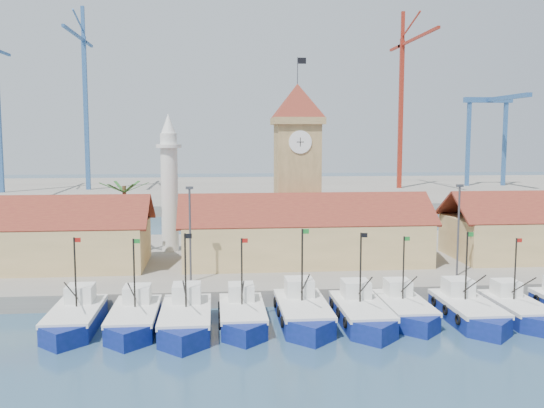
{
  "coord_description": "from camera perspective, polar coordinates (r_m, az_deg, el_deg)",
  "views": [
    {
      "loc": [
        -9.69,
        -44.43,
        15.22
      ],
      "look_at": [
        -3.72,
        18.0,
        8.12
      ],
      "focal_mm": 40.0,
      "sensor_mm": 36.0,
      "label": 1
    }
  ],
  "objects": [
    {
      "name": "boat_2",
      "position": [
        48.51,
        -8.13,
        -10.87
      ],
      "size": [
        3.88,
        10.63,
        8.05
      ],
      "color": "navy",
      "rests_on": "ground"
    },
    {
      "name": "lamp_posts",
      "position": [
        58.01,
        4.72,
        -2.23
      ],
      "size": [
        80.7,
        0.25,
        9.03
      ],
      "color": "#3F3F44",
      "rests_on": "quay"
    },
    {
      "name": "terminal",
      "position": [
        155.39,
        -1.86,
        1.2
      ],
      "size": [
        240.0,
        80.0,
        2.0
      ],
      "primitive_type": "cube",
      "color": "gray",
      "rests_on": "ground"
    },
    {
      "name": "crane_blue_near",
      "position": [
        154.93,
        -17.25,
        10.23
      ],
      "size": [
        1.0,
        30.15,
        43.99
      ],
      "color": "#315E98",
      "rests_on": "terminal"
    },
    {
      "name": "boat_8",
      "position": [
        54.95,
        22.18,
        -9.32
      ],
      "size": [
        3.43,
        9.39,
        7.11
      ],
      "color": "navy",
      "rests_on": "ground"
    },
    {
      "name": "boat_5",
      "position": [
        50.18,
        8.52,
        -10.31
      ],
      "size": [
        3.77,
        10.34,
        7.82
      ],
      "color": "navy",
      "rests_on": "ground"
    },
    {
      "name": "boat_7",
      "position": [
        52.91,
        18.09,
        -9.68
      ],
      "size": [
        3.74,
        10.26,
        7.76
      ],
      "color": "navy",
      "rests_on": "ground"
    },
    {
      "name": "hall_left",
      "position": [
        69.11,
        -24.26,
        -3.47
      ],
      "size": [
        31.2,
        10.13,
        7.61
      ],
      "color": "#DAB677",
      "rests_on": "quay"
    },
    {
      "name": "boat_3",
      "position": [
        49.28,
        -2.79,
        -10.6
      ],
      "size": [
        3.58,
        9.82,
        7.43
      ],
      "color": "navy",
      "rests_on": "ground"
    },
    {
      "name": "clock_tower",
      "position": [
        71.17,
        2.38,
        3.83
      ],
      "size": [
        5.8,
        5.8,
        22.7
      ],
      "color": "tan",
      "rests_on": "quay"
    },
    {
      "name": "hall_center",
      "position": [
        66.12,
        3.05,
        -3.33
      ],
      "size": [
        27.04,
        10.13,
        7.61
      ],
      "color": "#DAB677",
      "rests_on": "quay"
    },
    {
      "name": "boat_6",
      "position": [
        52.2,
        12.47,
        -9.79
      ],
      "size": [
        3.5,
        9.59,
        7.26
      ],
      "color": "navy",
      "rests_on": "ground"
    },
    {
      "name": "palm_tree",
      "position": [
        71.75,
        -13.68,
        -0.91
      ],
      "size": [
        5.6,
        5.03,
        8.39
      ],
      "color": "brown",
      "rests_on": "quay"
    },
    {
      "name": "gantry",
      "position": [
        167.3,
        20.1,
        7.72
      ],
      "size": [
        13.0,
        22.0,
        23.2
      ],
      "color": "#315E98",
      "rests_on": "terminal"
    },
    {
      "name": "minaret",
      "position": [
        72.84,
        -9.63,
        2.04
      ],
      "size": [
        3.0,
        3.0,
        16.3
      ],
      "color": "silver",
      "rests_on": "quay"
    },
    {
      "name": "boat_4",
      "position": [
        49.8,
        2.99,
        -10.34
      ],
      "size": [
        3.92,
        10.75,
        8.14
      ],
      "color": "navy",
      "rests_on": "ground"
    },
    {
      "name": "boat_0",
      "position": [
        50.89,
        -18.11,
        -10.34
      ],
      "size": [
        3.68,
        10.09,
        7.63
      ],
      "color": "navy",
      "rests_on": "ground"
    },
    {
      "name": "boat_1",
      "position": [
        49.64,
        -12.88,
        -10.62
      ],
      "size": [
        3.63,
        9.95,
        7.53
      ],
      "color": "navy",
      "rests_on": "ground"
    },
    {
      "name": "ground",
      "position": [
        47.96,
        6.63,
        -12.09
      ],
      "size": [
        400.0,
        400.0,
        0.0
      ],
      "primitive_type": "plane",
      "color": "navy",
      "rests_on": "ground"
    },
    {
      "name": "quay",
      "position": [
        70.62,
        2.55,
        -5.37
      ],
      "size": [
        140.0,
        32.0,
        1.5
      ],
      "primitive_type": "cube",
      "color": "gray",
      "rests_on": "ground"
    },
    {
      "name": "crane_red_right",
      "position": [
        155.39,
        12.26,
        10.42
      ],
      "size": [
        1.0,
        34.68,
        43.59
      ],
      "color": "maroon",
      "rests_on": "terminal"
    }
  ]
}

